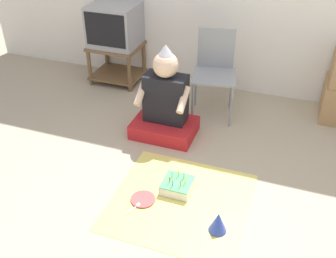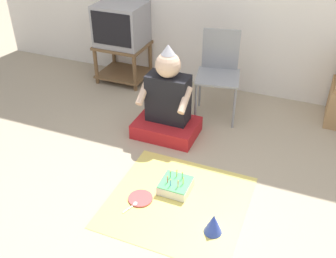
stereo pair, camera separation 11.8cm
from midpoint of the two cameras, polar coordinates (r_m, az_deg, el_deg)
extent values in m
plane|color=tan|center=(2.94, 2.89, -12.23)|extent=(16.00, 16.00, 0.00)
cube|color=brown|center=(4.60, -5.89, 11.99)|extent=(0.56, 0.48, 0.03)
cube|color=brown|center=(4.74, -5.65, 8.07)|extent=(0.56, 0.48, 0.02)
cylinder|color=brown|center=(4.63, -9.70, 9.06)|extent=(0.04, 0.04, 0.44)
cylinder|color=brown|center=(4.41, -4.08, 8.16)|extent=(0.04, 0.04, 0.44)
cylinder|color=brown|center=(4.96, -7.23, 10.95)|extent=(0.04, 0.04, 0.44)
cylinder|color=brown|center=(4.75, -1.87, 10.16)|extent=(0.04, 0.04, 0.44)
cube|color=#99999E|center=(4.53, -6.03, 14.87)|extent=(0.52, 0.45, 0.46)
cube|color=black|center=(4.33, -7.48, 14.12)|extent=(0.46, 0.01, 0.36)
cube|color=gray|center=(3.84, 8.12, 7.46)|extent=(0.48, 0.48, 0.02)
cube|color=gray|center=(3.93, 8.55, 11.33)|extent=(0.35, 0.09, 0.41)
cylinder|color=gray|center=(3.79, 4.92, 3.55)|extent=(0.02, 0.02, 0.44)
cylinder|color=gray|center=(3.78, 10.45, 3.00)|extent=(0.02, 0.02, 0.44)
cylinder|color=gray|center=(4.11, 5.49, 6.06)|extent=(0.02, 0.02, 0.44)
cylinder|color=gray|center=(4.10, 10.61, 5.55)|extent=(0.02, 0.02, 0.44)
cube|color=red|center=(3.70, 0.69, 0.18)|extent=(0.58, 0.41, 0.14)
cube|color=black|center=(3.58, 0.96, 4.48)|extent=(0.38, 0.21, 0.45)
sphere|color=beige|center=(3.43, 1.01, 9.27)|extent=(0.23, 0.23, 0.23)
cone|color=silver|center=(3.38, 1.04, 11.47)|extent=(0.12, 0.12, 0.09)
cylinder|color=beige|center=(3.53, -2.65, 5.36)|extent=(0.06, 0.24, 0.19)
cylinder|color=beige|center=(3.40, 3.47, 4.17)|extent=(0.06, 0.24, 0.19)
cube|color=#EAD666|center=(3.02, 2.53, -10.47)|extent=(1.02, 0.99, 0.01)
cube|color=white|center=(3.09, 2.19, -8.27)|extent=(0.23, 0.23, 0.07)
cube|color=#4CB266|center=(3.07, 2.21, -7.71)|extent=(0.23, 0.23, 0.01)
cylinder|color=yellow|center=(3.03, 3.33, -7.65)|extent=(0.01, 0.01, 0.06)
sphere|color=#FFCC4C|center=(3.01, 3.35, -7.11)|extent=(0.01, 0.01, 0.01)
cylinder|color=#66C666|center=(3.08, 3.18, -6.89)|extent=(0.01, 0.01, 0.06)
sphere|color=#FFCC4C|center=(3.05, 3.20, -6.35)|extent=(0.01, 0.01, 0.01)
cylinder|color=yellow|center=(3.10, 2.38, -6.57)|extent=(0.01, 0.01, 0.06)
sphere|color=#FFCC4C|center=(3.07, 2.40, -6.03)|extent=(0.01, 0.01, 0.01)
cylinder|color=#66C666|center=(3.09, 1.44, -6.73)|extent=(0.01, 0.01, 0.06)
sphere|color=#FFCC4C|center=(3.06, 1.45, -6.19)|extent=(0.01, 0.01, 0.01)
cylinder|color=#EA4C4C|center=(3.04, 1.04, -7.45)|extent=(0.01, 0.01, 0.06)
sphere|color=#FFCC4C|center=(3.01, 1.04, -6.91)|extent=(0.01, 0.01, 0.01)
cylinder|color=#4C7FE5|center=(3.01, 1.47, -7.93)|extent=(0.01, 0.01, 0.06)
sphere|color=#FFCC4C|center=(2.99, 1.48, -7.39)|extent=(0.01, 0.01, 0.01)
cylinder|color=#EA4C4C|center=(3.00, 2.60, -8.08)|extent=(0.01, 0.01, 0.06)
sphere|color=#FFCC4C|center=(2.98, 2.61, -7.53)|extent=(0.01, 0.01, 0.01)
cone|color=blue|center=(2.78, 7.85, -13.46)|extent=(0.13, 0.13, 0.16)
cylinder|color=#D84C4C|center=(3.04, -2.90, -10.02)|extent=(0.19, 0.19, 0.01)
ellipsoid|color=white|center=(3.00, -3.63, -10.79)|extent=(0.04, 0.05, 0.01)
cube|color=white|center=(2.97, -4.64, -11.51)|extent=(0.05, 0.10, 0.01)
camera|label=1|loc=(0.06, -88.94, 0.70)|focal=42.00mm
camera|label=2|loc=(0.06, 91.06, -0.70)|focal=42.00mm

